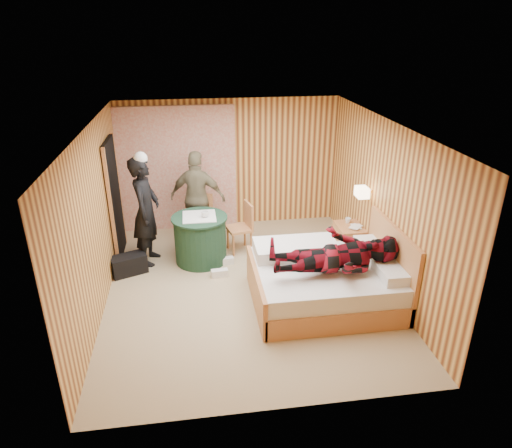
{
  "coord_description": "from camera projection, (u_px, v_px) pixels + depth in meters",
  "views": [
    {
      "loc": [
        -0.73,
        -6.07,
        3.77
      ],
      "look_at": [
        0.15,
        0.01,
        1.05
      ],
      "focal_mm": 32.0,
      "sensor_mm": 36.0,
      "label": 1
    }
  ],
  "objects": [
    {
      "name": "doorway",
      "position": [
        115.0,
        200.0,
        7.69
      ],
      "size": [
        0.06,
        0.9,
        2.05
      ],
      "primitive_type": "cube",
      "color": "black",
      "rests_on": "floor"
    },
    {
      "name": "wall_left",
      "position": [
        96.0,
        221.0,
        6.33
      ],
      "size": [
        0.02,
        5.0,
        2.5
      ],
      "primitive_type": "cube",
      "color": "#F1BC5C",
      "rests_on": "floor"
    },
    {
      "name": "sneaker_left",
      "position": [
        226.0,
        261.0,
        7.75
      ],
      "size": [
        0.27,
        0.14,
        0.12
      ],
      "primitive_type": "cube",
      "rotation": [
        0.0,
        0.0,
        0.15
      ],
      "color": "silver",
      "rests_on": "floor"
    },
    {
      "name": "ceiling",
      "position": [
        245.0,
        126.0,
        6.1
      ],
      "size": [
        4.2,
        5.0,
        0.01
      ],
      "primitive_type": "cube",
      "color": "white",
      "rests_on": "wall_back"
    },
    {
      "name": "nightstand",
      "position": [
        349.0,
        241.0,
        7.89
      ],
      "size": [
        0.45,
        0.61,
        0.59
      ],
      "color": "tan",
      "rests_on": "floor"
    },
    {
      "name": "floor",
      "position": [
        247.0,
        286.0,
        7.11
      ],
      "size": [
        4.2,
        5.0,
        0.01
      ],
      "primitive_type": "cube",
      "color": "tan",
      "rests_on": "ground"
    },
    {
      "name": "duffel_bag",
      "position": [
        129.0,
        264.0,
        7.43
      ],
      "size": [
        0.63,
        0.49,
        0.32
      ],
      "primitive_type": "cube",
      "rotation": [
        0.0,
        0.0,
        0.39
      ],
      "color": "black",
      "rests_on": "floor"
    },
    {
      "name": "man_at_table",
      "position": [
        198.0,
        198.0,
        8.25
      ],
      "size": [
        1.09,
        0.7,
        1.72
      ],
      "primitive_type": "imported",
      "rotation": [
        0.0,
        0.0,
        2.84
      ],
      "color": "#73694C",
      "rests_on": "floor"
    },
    {
      "name": "chair_far",
      "position": [
        200.0,
        215.0,
        8.34
      ],
      "size": [
        0.54,
        0.54,
        0.93
      ],
      "rotation": [
        0.0,
        0.0,
        -0.35
      ],
      "color": "tan",
      "rests_on": "floor"
    },
    {
      "name": "book_lower",
      "position": [
        351.0,
        227.0,
        7.73
      ],
      "size": [
        0.21,
        0.25,
        0.02
      ],
      "primitive_type": "imported",
      "rotation": [
        0.0,
        0.0,
        -0.22
      ],
      "color": "silver",
      "rests_on": "nightstand"
    },
    {
      "name": "cup_nightstand",
      "position": [
        348.0,
        221.0,
        7.88
      ],
      "size": [
        0.11,
        0.11,
        0.09
      ],
      "primitive_type": "imported",
      "rotation": [
        0.0,
        0.0,
        0.13
      ],
      "color": "silver",
      "rests_on": "nightstand"
    },
    {
      "name": "round_table",
      "position": [
        200.0,
        239.0,
        7.72
      ],
      "size": [
        0.94,
        0.94,
        0.83
      ],
      "color": "#1F442C",
      "rests_on": "floor"
    },
    {
      "name": "wall_back",
      "position": [
        230.0,
        164.0,
        8.87
      ],
      "size": [
        4.2,
        0.02,
        2.5
      ],
      "primitive_type": "cube",
      "color": "#F1BC5C",
      "rests_on": "floor"
    },
    {
      "name": "wall_lamp",
      "position": [
        362.0,
        192.0,
        7.25
      ],
      "size": [
        0.26,
        0.24,
        0.16
      ],
      "color": "gold",
      "rests_on": "wall_right"
    },
    {
      "name": "book_upper",
      "position": [
        351.0,
        226.0,
        7.72
      ],
      "size": [
        0.27,
        0.27,
        0.02
      ],
      "primitive_type": "imported",
      "rotation": [
        0.0,
        0.0,
        -0.77
      ],
      "color": "silver",
      "rests_on": "nightstand"
    },
    {
      "name": "chair_near",
      "position": [
        243.0,
        224.0,
        8.05
      ],
      "size": [
        0.48,
        0.48,
        0.89
      ],
      "rotation": [
        0.0,
        0.0,
        -1.35
      ],
      "color": "tan",
      "rests_on": "floor"
    },
    {
      "name": "cup_table",
      "position": [
        205.0,
        214.0,
        7.5
      ],
      "size": [
        0.16,
        0.16,
        0.1
      ],
      "primitive_type": "imported",
      "rotation": [
        0.0,
        0.0,
        0.4
      ],
      "color": "silver",
      "rests_on": "round_table"
    },
    {
      "name": "bed",
      "position": [
        327.0,
        280.0,
        6.64
      ],
      "size": [
        2.09,
        1.65,
        1.13
      ],
      "color": "tan",
      "rests_on": "floor"
    },
    {
      "name": "man_on_bed",
      "position": [
        337.0,
        246.0,
        6.17
      ],
      "size": [
        0.86,
        0.67,
        1.77
      ],
      "primitive_type": "imported",
      "rotation": [
        0.0,
        1.57,
        0.0
      ],
      "color": "maroon",
      "rests_on": "bed"
    },
    {
      "name": "woman_standing",
      "position": [
        146.0,
        211.0,
        7.5
      ],
      "size": [
        0.56,
        0.74,
        1.85
      ],
      "primitive_type": "imported",
      "rotation": [
        0.0,
        0.0,
        1.38
      ],
      "color": "black",
      "rests_on": "floor"
    },
    {
      "name": "curtain",
      "position": [
        178.0,
        170.0,
        8.69
      ],
      "size": [
        2.2,
        0.08,
        2.4
      ],
      "primitive_type": "cube",
      "color": "beige",
      "rests_on": "floor"
    },
    {
      "name": "sneaker_right",
      "position": [
        220.0,
        273.0,
        7.37
      ],
      "size": [
        0.28,
        0.13,
        0.12
      ],
      "primitive_type": "cube",
      "rotation": [
        0.0,
        0.0,
        0.09
      ],
      "color": "silver",
      "rests_on": "floor"
    },
    {
      "name": "wall_right",
      "position": [
        384.0,
        205.0,
        6.88
      ],
      "size": [
        0.02,
        5.0,
        2.5
      ],
      "primitive_type": "cube",
      "color": "#F1BC5C",
      "rests_on": "floor"
    }
  ]
}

